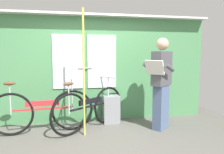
# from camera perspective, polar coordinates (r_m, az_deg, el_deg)

# --- Properties ---
(ground_plane) EXTENTS (5.91, 4.02, 0.04)m
(ground_plane) POSITION_cam_1_polar(r_m,az_deg,el_deg) (3.51, -2.36, -17.89)
(ground_plane) COLOR #56544F
(train_door_wall) EXTENTS (4.91, 0.28, 2.22)m
(train_door_wall) POSITION_cam_1_polar(r_m,az_deg,el_deg) (4.40, -4.91, 2.87)
(train_door_wall) COLOR #4C8C56
(train_door_wall) RESTS_ON ground_plane
(bicycle_near_door) EXTENTS (1.81, 0.44, 0.97)m
(bicycle_near_door) POSITION_cam_1_polar(r_m,az_deg,el_deg) (3.99, -18.53, -8.80)
(bicycle_near_door) COLOR black
(bicycle_near_door) RESTS_ON ground_plane
(bicycle_leaning_behind) EXTENTS (1.43, 1.01, 0.97)m
(bicycle_leaning_behind) POSITION_cam_1_polar(r_m,az_deg,el_deg) (4.00, -6.02, -8.51)
(bicycle_leaning_behind) COLOR black
(bicycle_leaning_behind) RESTS_ON ground_plane
(passenger_reading_newspaper) EXTENTS (0.63, 0.60, 1.72)m
(passenger_reading_newspaper) POSITION_cam_1_polar(r_m,az_deg,el_deg) (3.99, 13.33, -1.26)
(passenger_reading_newspaper) COLOR slate
(passenger_reading_newspaper) RESTS_ON ground_plane
(trash_bin_by_wall) EXTENTS (0.33, 0.28, 0.57)m
(trash_bin_by_wall) POSITION_cam_1_polar(r_m,az_deg,el_deg) (4.38, -0.25, -8.77)
(trash_bin_by_wall) COLOR gray
(trash_bin_by_wall) RESTS_ON ground_plane
(handrail_pole) EXTENTS (0.04, 0.04, 2.18)m
(handrail_pole) POSITION_cam_1_polar(r_m,az_deg,el_deg) (3.58, -7.74, 0.97)
(handrail_pole) COLOR #C6C14C
(handrail_pole) RESTS_ON ground_plane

